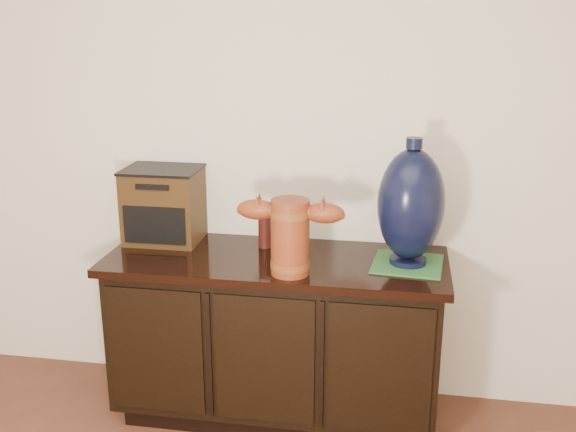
% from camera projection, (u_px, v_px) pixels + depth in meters
% --- Properties ---
extents(sideboard, '(1.46, 0.56, 0.75)m').
position_uv_depth(sideboard, '(276.00, 335.00, 2.99)').
color(sideboard, black).
rests_on(sideboard, ground).
extents(terracotta_vessel, '(0.43, 0.16, 0.31)m').
position_uv_depth(terracotta_vessel, '(290.00, 233.00, 2.66)').
color(terracotta_vessel, brown).
rests_on(terracotta_vessel, sideboard).
extents(tv_radio, '(0.34, 0.28, 0.34)m').
position_uv_depth(tv_radio, '(164.00, 205.00, 3.05)').
color(tv_radio, '#39230E').
rests_on(tv_radio, sideboard).
extents(green_mat, '(0.31, 0.31, 0.01)m').
position_uv_depth(green_mat, '(408.00, 264.00, 2.80)').
color(green_mat, '#2E682F').
rests_on(green_mat, sideboard).
extents(lamp_base, '(0.29, 0.29, 0.53)m').
position_uv_depth(lamp_base, '(411.00, 205.00, 2.72)').
color(lamp_base, black).
rests_on(lamp_base, green_mat).
extents(spray_can, '(0.06, 0.06, 0.17)m').
position_uv_depth(spray_can, '(265.00, 229.00, 2.99)').
color(spray_can, '#52140E').
rests_on(spray_can, sideboard).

